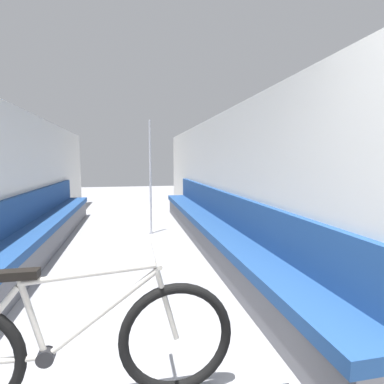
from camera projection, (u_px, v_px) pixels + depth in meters
wall_left at (11, 183)px, 3.95m from camera, size 0.10×10.77×2.07m
wall_right at (227, 180)px, 4.55m from camera, size 0.10×10.77×2.07m
bench_seat_row_left at (34, 238)px, 4.06m from camera, size 0.45×6.50×0.87m
bench_seat_row_right at (212, 229)px, 4.56m from camera, size 0.45×6.50×0.87m
bicycle at (73, 347)px, 1.59m from camera, size 1.76×0.46×0.84m
grab_pole_near at (150, 179)px, 5.39m from camera, size 0.08×0.08×2.05m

